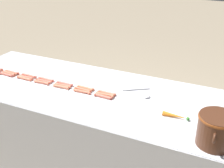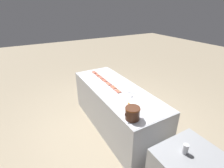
# 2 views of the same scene
# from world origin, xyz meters

# --- Properties ---
(griddle_counter) EXTENTS (0.90, 2.45, 0.92)m
(griddle_counter) POSITION_xyz_m (0.00, 0.00, 0.46)
(griddle_counter) COLOR #ADAFB5
(griddle_counter) RESTS_ON ground_plane
(hot_dog_1) EXTENTS (0.03, 0.16, 0.02)m
(hot_dog_1) POSITION_xyz_m (0.02, -0.79, 0.93)
(hot_dog_1) COLOR #D0664E
(hot_dog_1) RESTS_ON griddle_counter
(hot_dog_2) EXTENTS (0.03, 0.16, 0.02)m
(hot_dog_2) POSITION_xyz_m (0.01, -0.60, 0.93)
(hot_dog_2) COLOR #D06753
(hot_dog_2) RESTS_ON griddle_counter
(hot_dog_3) EXTENTS (0.03, 0.16, 0.02)m
(hot_dog_3) POSITION_xyz_m (0.01, -0.42, 0.93)
(hot_dog_3) COLOR #D26754
(hot_dog_3) RESTS_ON griddle_counter
(hot_dog_4) EXTENTS (0.03, 0.16, 0.02)m
(hot_dog_4) POSITION_xyz_m (0.01, -0.23, 0.93)
(hot_dog_4) COLOR #CE6354
(hot_dog_4) RESTS_ON griddle_counter
(hot_dog_5) EXTENTS (0.03, 0.16, 0.02)m
(hot_dog_5) POSITION_xyz_m (0.01, -0.04, 0.93)
(hot_dog_5) COLOR #D0714E
(hot_dog_5) RESTS_ON griddle_counter
(hot_dog_6) EXTENTS (0.03, 0.16, 0.02)m
(hot_dog_6) POSITION_xyz_m (0.02, 0.15, 0.93)
(hot_dog_6) COLOR #D56B52
(hot_dog_6) RESTS_ON griddle_counter
(hot_dog_8) EXTENTS (0.03, 0.16, 0.02)m
(hot_dog_8) POSITION_xyz_m (0.04, -0.80, 0.93)
(hot_dog_8) COLOR #D27052
(hot_dog_8) RESTS_ON griddle_counter
(hot_dog_9) EXTENTS (0.03, 0.16, 0.02)m
(hot_dog_9) POSITION_xyz_m (0.05, -0.61, 0.93)
(hot_dog_9) COLOR #CB6A54
(hot_dog_9) RESTS_ON griddle_counter
(hot_dog_10) EXTENTS (0.02, 0.16, 0.02)m
(hot_dog_10) POSITION_xyz_m (0.04, -0.42, 0.93)
(hot_dog_10) COLOR #CB6854
(hot_dog_10) RESTS_ON griddle_counter
(hot_dog_11) EXTENTS (0.03, 0.16, 0.02)m
(hot_dog_11) POSITION_xyz_m (0.05, -0.23, 0.93)
(hot_dog_11) COLOR #D2694E
(hot_dog_11) RESTS_ON griddle_counter
(hot_dog_12) EXTENTS (0.03, 0.16, 0.02)m
(hot_dog_12) POSITION_xyz_m (0.04, -0.04, 0.93)
(hot_dog_12) COLOR #D36C4F
(hot_dog_12) RESTS_ON griddle_counter
(hot_dog_13) EXTENTS (0.03, 0.16, 0.02)m
(hot_dog_13) POSITION_xyz_m (0.05, 0.15, 0.93)
(hot_dog_13) COLOR #CB7150
(hot_dog_13) RESTS_ON griddle_counter
(hot_dog_15) EXTENTS (0.03, 0.16, 0.02)m
(hot_dog_15) POSITION_xyz_m (0.07, -0.80, 0.93)
(hot_dog_15) COLOR #D06654
(hot_dog_15) RESTS_ON griddle_counter
(hot_dog_16) EXTENTS (0.03, 0.16, 0.02)m
(hot_dog_16) POSITION_xyz_m (0.07, -0.60, 0.93)
(hot_dog_16) COLOR #D46E51
(hot_dog_16) RESTS_ON griddle_counter
(hot_dog_17) EXTENTS (0.03, 0.16, 0.02)m
(hot_dog_17) POSITION_xyz_m (0.07, -0.42, 0.93)
(hot_dog_17) COLOR #D56E53
(hot_dog_17) RESTS_ON griddle_counter
(hot_dog_18) EXTENTS (0.03, 0.16, 0.02)m
(hot_dog_18) POSITION_xyz_m (0.07, -0.23, 0.93)
(hot_dog_18) COLOR #CE7253
(hot_dog_18) RESTS_ON griddle_counter
(hot_dog_19) EXTENTS (0.03, 0.16, 0.02)m
(hot_dog_19) POSITION_xyz_m (0.07, -0.04, 0.93)
(hot_dog_19) COLOR #D06B4D
(hot_dog_19) RESTS_ON griddle_counter
(hot_dog_20) EXTENTS (0.03, 0.16, 0.02)m
(hot_dog_20) POSITION_xyz_m (0.08, 0.15, 0.93)
(hot_dog_20) COLOR #D16652
(hot_dog_20) RESTS_ON griddle_counter
(bean_pot) EXTENTS (0.28, 0.22, 0.19)m
(bean_pot) POSITION_xyz_m (0.30, 0.98, 1.02)
(bean_pot) COLOR #472616
(bean_pot) RESTS_ON griddle_counter
(serving_spoon) EXTENTS (0.18, 0.25, 0.02)m
(serving_spoon) POSITION_xyz_m (-0.10, 0.40, 0.93)
(serving_spoon) COLOR #B7B7BC
(serving_spoon) RESTS_ON griddle_counter
(carrot) EXTENTS (0.03, 0.18, 0.03)m
(carrot) POSITION_xyz_m (0.12, 0.71, 0.93)
(carrot) COLOR orange
(carrot) RESTS_ON griddle_counter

